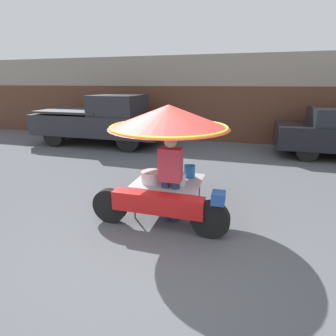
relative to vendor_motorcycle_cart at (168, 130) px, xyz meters
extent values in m
plane|color=#4C4F54|center=(-0.03, -1.03, -1.56)|extent=(36.00, 36.00, 0.00)
cube|color=gray|center=(-0.03, 7.66, 0.13)|extent=(28.00, 2.00, 3.38)
cube|color=#563323|center=(-0.03, 6.63, -0.46)|extent=(23.80, 0.06, 2.20)
cylinder|color=black|center=(0.86, -0.60, -1.26)|extent=(0.61, 0.14, 0.61)
cylinder|color=black|center=(-0.87, -0.60, -1.26)|extent=(0.61, 0.14, 0.61)
cube|color=red|center=(0.00, -0.60, -1.10)|extent=(1.52, 0.24, 0.32)
cube|color=#234C93|center=(0.96, -0.60, -0.88)|extent=(0.20, 0.24, 0.18)
cylinder|color=black|center=(0.00, 0.37, -1.29)|extent=(0.55, 0.14, 0.55)
cylinder|color=#515156|center=(0.50, -0.38, -1.26)|extent=(0.03, 0.03, 0.61)
cylinder|color=#515156|center=(0.50, 0.50, -1.26)|extent=(0.03, 0.03, 0.61)
cylinder|color=#515156|center=(-0.51, -0.38, -1.26)|extent=(0.03, 0.03, 0.61)
cylinder|color=#515156|center=(-0.51, 0.50, -1.26)|extent=(0.03, 0.03, 0.61)
cube|color=#B2B2B7|center=(0.00, 0.06, -0.94)|extent=(1.19, 1.04, 0.02)
cylinder|color=#B2B2B7|center=(0.00, 0.06, -0.45)|extent=(0.03, 0.03, 0.96)
cone|color=red|center=(0.00, 0.06, 0.22)|extent=(2.09, 2.09, 0.39)
torus|color=yellow|center=(0.00, 0.06, 0.05)|extent=(2.04, 2.04, 0.05)
cylinder|color=silver|center=(-0.27, -0.12, -0.83)|extent=(0.37, 0.37, 0.20)
cylinder|color=silver|center=(0.21, -0.09, -0.83)|extent=(0.28, 0.28, 0.20)
cylinder|color=silver|center=(-0.06, 0.27, -0.90)|extent=(0.22, 0.22, 0.07)
cylinder|color=#1E6BB2|center=(0.32, 0.35, -0.82)|extent=(0.21, 0.21, 0.23)
cylinder|color=navy|center=(0.03, -0.28, -1.18)|extent=(0.14, 0.14, 0.75)
cylinder|color=navy|center=(0.21, -0.28, -1.18)|extent=(0.14, 0.14, 0.75)
cube|color=#C13847|center=(0.12, -0.28, -0.53)|extent=(0.38, 0.22, 0.56)
sphere|color=tan|center=(0.12, -0.28, -0.14)|extent=(0.20, 0.20, 0.20)
cylinder|color=black|center=(3.19, 4.43, -1.24)|extent=(0.64, 0.20, 0.64)
cylinder|color=black|center=(3.19, 5.89, -1.24)|extent=(0.64, 0.20, 0.64)
cylinder|color=black|center=(-2.61, 4.00, -1.14)|extent=(0.83, 0.24, 0.83)
cylinder|color=black|center=(-2.61, 5.66, -1.14)|extent=(0.83, 0.24, 0.83)
cylinder|color=black|center=(-5.67, 4.00, -1.14)|extent=(0.83, 0.24, 0.83)
cylinder|color=black|center=(-5.67, 5.66, -1.14)|extent=(0.83, 0.24, 0.83)
cube|color=#28282D|center=(-4.14, 4.83, -0.76)|extent=(5.09, 1.96, 0.76)
cube|color=#28282D|center=(-3.32, 4.83, -0.02)|extent=(1.73, 1.80, 0.72)
cube|color=#2D2D33|center=(-5.16, 4.83, -0.28)|extent=(2.65, 1.88, 0.08)
camera|label=1|loc=(1.23, -4.27, 0.77)|focal=28.00mm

